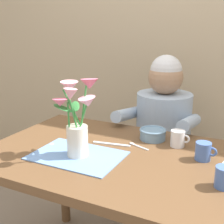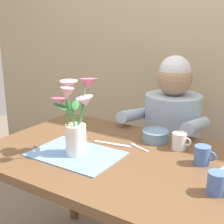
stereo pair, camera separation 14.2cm
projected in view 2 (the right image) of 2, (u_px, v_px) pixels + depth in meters
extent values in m
cube|color=tan|center=(195.00, 33.00, 2.12)|extent=(4.00, 0.10, 2.50)
cube|color=brown|center=(114.00, 158.00, 1.41)|extent=(1.20, 0.80, 0.04)
cylinder|color=brown|center=(72.00, 172.00, 2.07)|extent=(0.06, 0.06, 0.70)
cylinder|color=#4C4C56|center=(168.00, 198.00, 2.04)|extent=(0.30, 0.30, 0.40)
cylinder|color=#99ADC6|center=(172.00, 134.00, 1.92)|extent=(0.34, 0.34, 0.50)
sphere|color=#A37A5B|center=(175.00, 78.00, 1.82)|extent=(0.21, 0.21, 0.21)
sphere|color=silver|center=(175.00, 72.00, 1.81)|extent=(0.19, 0.19, 0.19)
cylinder|color=#99ADC6|center=(134.00, 115.00, 1.87)|extent=(0.07, 0.33, 0.12)
cylinder|color=#99ADC6|center=(196.00, 126.00, 1.67)|extent=(0.07, 0.33, 0.12)
cube|color=#6B93D1|center=(76.00, 154.00, 1.40)|extent=(0.40, 0.28, 0.00)
cylinder|color=silver|center=(76.00, 140.00, 1.38)|extent=(0.09, 0.09, 0.14)
cylinder|color=#388E42|center=(80.00, 118.00, 1.34)|extent=(0.05, 0.02, 0.15)
cone|color=pink|center=(85.00, 102.00, 1.31)|extent=(0.11, 0.11, 0.05)
sphere|color=#E5D14C|center=(85.00, 100.00, 1.31)|extent=(0.02, 0.02, 0.02)
cylinder|color=#388E42|center=(82.00, 109.00, 1.36)|extent=(0.04, 0.01, 0.22)
cone|color=#DB6684|center=(89.00, 83.00, 1.34)|extent=(0.11, 0.11, 0.05)
sphere|color=#E5D14C|center=(88.00, 82.00, 1.34)|extent=(0.02, 0.02, 0.02)
cylinder|color=#388E42|center=(72.00, 110.00, 1.36)|extent=(0.07, 0.06, 0.20)
cone|color=pink|center=(69.00, 85.00, 1.35)|extent=(0.11, 0.11, 0.05)
sphere|color=#E5D14C|center=(69.00, 84.00, 1.35)|extent=(0.02, 0.02, 0.02)
cylinder|color=#388E42|center=(67.00, 118.00, 1.35)|extent=(0.02, 0.02, 0.15)
cone|color=#DB6684|center=(59.00, 101.00, 1.34)|extent=(0.08, 0.08, 0.04)
sphere|color=#E5D14C|center=(59.00, 100.00, 1.33)|extent=(0.02, 0.02, 0.02)
cylinder|color=#388E42|center=(72.00, 115.00, 1.31)|extent=(0.01, 0.07, 0.19)
cone|color=pink|center=(67.00, 93.00, 1.26)|extent=(0.08, 0.08, 0.05)
sphere|color=#E5D14C|center=(67.00, 92.00, 1.26)|extent=(0.02, 0.02, 0.02)
ellipsoid|color=#388E42|center=(62.00, 107.00, 1.35)|extent=(0.09, 0.06, 0.04)
ellipsoid|color=#388E42|center=(75.00, 105.00, 1.40)|extent=(0.09, 0.09, 0.04)
cylinder|color=#6689A8|center=(155.00, 136.00, 1.56)|extent=(0.13, 0.13, 0.05)
torus|color=#6689A8|center=(156.00, 132.00, 1.55)|extent=(0.14, 0.14, 0.01)
cube|color=silver|center=(112.00, 144.00, 1.52)|extent=(0.19, 0.05, 0.00)
cylinder|color=silver|center=(179.00, 141.00, 1.45)|extent=(0.07, 0.07, 0.08)
torus|color=silver|center=(187.00, 142.00, 1.43)|extent=(0.04, 0.01, 0.04)
cylinder|color=#476BB7|center=(202.00, 155.00, 1.30)|extent=(0.07, 0.07, 0.08)
torus|color=#476BB7|center=(211.00, 156.00, 1.28)|extent=(0.04, 0.01, 0.04)
cylinder|color=#476BB7|center=(217.00, 183.00, 1.07)|extent=(0.07, 0.07, 0.08)
cube|color=silver|center=(141.00, 148.00, 1.47)|extent=(0.10, 0.04, 0.00)
ellipsoid|color=silver|center=(133.00, 144.00, 1.51)|extent=(0.03, 0.03, 0.01)
cube|color=silver|center=(48.00, 146.00, 1.49)|extent=(0.03, 0.10, 0.00)
ellipsoid|color=silver|center=(54.00, 142.00, 1.54)|extent=(0.03, 0.03, 0.01)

